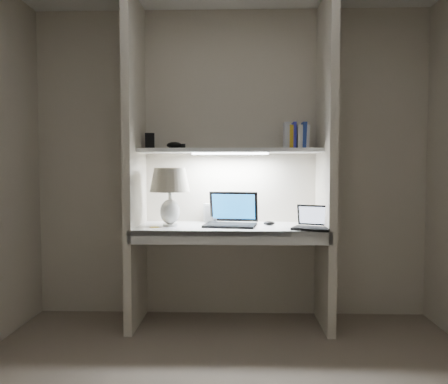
{
  "coord_description": "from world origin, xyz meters",
  "views": [
    {
      "loc": [
        0.06,
        -2.1,
        1.21
      ],
      "look_at": [
        -0.04,
        1.05,
        1.04
      ],
      "focal_mm": 35.0,
      "sensor_mm": 36.0,
      "label": 1
    }
  ],
  "objects_px": {
    "laptop_main": "(232,218)",
    "speaker": "(211,213)",
    "table_lamp": "(170,187)",
    "book_row": "(296,136)",
    "laptop_netbook": "(313,224)"
  },
  "relations": [
    {
      "from": "laptop_main",
      "to": "book_row",
      "type": "relative_size",
      "value": 2.1
    },
    {
      "from": "laptop_main",
      "to": "table_lamp",
      "type": "bearing_deg",
      "value": -163.23
    },
    {
      "from": "speaker",
      "to": "laptop_main",
      "type": "bearing_deg",
      "value": -37.91
    },
    {
      "from": "table_lamp",
      "to": "speaker",
      "type": "distance_m",
      "value": 0.45
    },
    {
      "from": "laptop_main",
      "to": "laptop_netbook",
      "type": "bearing_deg",
      "value": -8.92
    },
    {
      "from": "laptop_netbook",
      "to": "speaker",
      "type": "relative_size",
      "value": 2.16
    },
    {
      "from": "laptop_netbook",
      "to": "speaker",
      "type": "height_order",
      "value": "laptop_netbook"
    },
    {
      "from": "speaker",
      "to": "laptop_netbook",
      "type": "bearing_deg",
      "value": -16.18
    },
    {
      "from": "laptop_main",
      "to": "speaker",
      "type": "xyz_separation_m",
      "value": [
        -0.17,
        0.19,
        0.02
      ]
    },
    {
      "from": "table_lamp",
      "to": "speaker",
      "type": "bearing_deg",
      "value": 40.34
    },
    {
      "from": "book_row",
      "to": "table_lamp",
      "type": "bearing_deg",
      "value": -171.15
    },
    {
      "from": "table_lamp",
      "to": "laptop_main",
      "type": "xyz_separation_m",
      "value": [
        0.47,
        0.06,
        -0.24
      ]
    },
    {
      "from": "speaker",
      "to": "table_lamp",
      "type": "bearing_deg",
      "value": -129.27
    },
    {
      "from": "table_lamp",
      "to": "book_row",
      "type": "xyz_separation_m",
      "value": [
        0.97,
        0.15,
        0.39
      ]
    },
    {
      "from": "speaker",
      "to": "book_row",
      "type": "height_order",
      "value": "book_row"
    }
  ]
}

